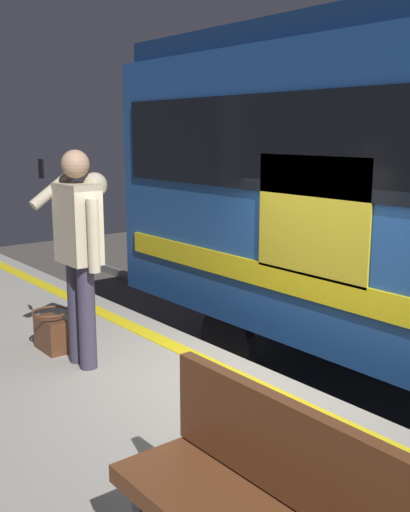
# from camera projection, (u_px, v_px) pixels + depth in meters

# --- Properties ---
(ground_plane) EXTENTS (24.47, 24.47, 0.00)m
(ground_plane) POSITION_uv_depth(u_px,v_px,m) (276.00, 493.00, 5.04)
(ground_plane) COLOR #4C4742
(safety_line) EXTENTS (15.35, 0.16, 0.01)m
(safety_line) POSITION_uv_depth(u_px,v_px,m) (251.00, 382.00, 4.64)
(safety_line) COLOR yellow
(safety_line) RESTS_ON platform
(track_rail_near) EXTENTS (20.37, 0.08, 0.16)m
(track_rail_near) POSITION_uv_depth(u_px,v_px,m) (381.00, 432.00, 5.90)
(track_rail_near) COLOR slate
(track_rail_near) RESTS_ON ground
(passenger) EXTENTS (0.57, 0.55, 1.75)m
(passenger) POSITION_uv_depth(u_px,v_px,m) (80.00, 241.00, 4.80)
(passenger) COLOR #383347
(passenger) RESTS_ON platform
(handbag) EXTENTS (0.36, 0.33, 0.36)m
(handbag) POSITION_uv_depth(u_px,v_px,m) (52.00, 332.00, 5.30)
(handbag) COLOR #59331E
(handbag) RESTS_ON platform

